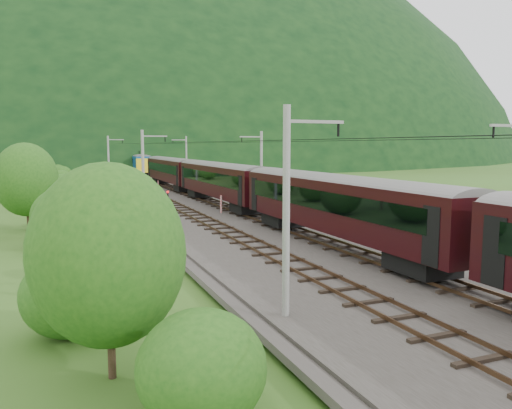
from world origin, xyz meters
name	(u,v)px	position (x,y,z in m)	size (l,w,h in m)	color
ground	(415,304)	(0.00, 0.00, 0.00)	(600.00, 600.00, 0.00)	#38531A
railbed	(306,254)	(0.00, 10.00, 0.15)	(14.00, 220.00, 0.30)	#38332D
track_left	(271,254)	(-2.40, 10.00, 0.37)	(2.40, 220.00, 0.27)	brown
track_right	(340,248)	(2.40, 10.00, 0.37)	(2.40, 220.00, 0.27)	brown
catenary_left	(144,169)	(-6.12, 32.00, 4.50)	(2.54, 192.28, 8.00)	gray
catenary_right	(261,167)	(6.12, 32.00, 4.50)	(2.54, 192.28, 8.00)	gray
overhead_wires	(308,141)	(0.00, 10.00, 7.10)	(4.83, 198.00, 0.03)	black
mountain_main	(82,158)	(0.00, 260.00, 0.00)	(504.00, 360.00, 244.00)	black
train	(264,182)	(2.40, 22.25, 3.66)	(3.11, 150.26, 5.42)	black
hazard_post_near	(158,185)	(-0.13, 55.94, 1.01)	(0.15, 0.15, 1.43)	red
hazard_post_far	(221,204)	(0.67, 28.87, 1.16)	(0.18, 0.18, 1.72)	red
signal	(168,199)	(-3.74, 32.51, 1.47)	(0.22, 0.22, 1.99)	black
vegetation_left	(63,209)	(-13.77, 20.27, 2.37)	(12.04, 148.30, 7.05)	#1F4F15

